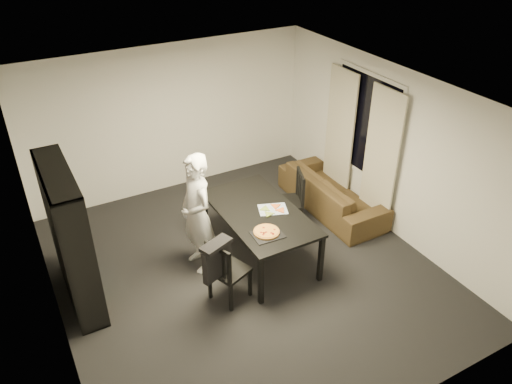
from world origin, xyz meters
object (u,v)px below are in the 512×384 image
dining_table (259,215)px  chair_right (293,197)px  bookshelf (70,238)px  person (197,214)px  sofa (332,192)px  chair_left (225,268)px  pepperoni_pizza (266,232)px  baking_tray (268,235)px

dining_table → chair_right: bearing=25.8°
bookshelf → person: 1.65m
dining_table → chair_right: 0.93m
bookshelf → sofa: (4.20, 0.14, -0.64)m
chair_left → chair_right: 1.96m
bookshelf → dining_table: 2.54m
dining_table → sofa: size_ratio=0.88×
chair_left → pepperoni_pizza: bearing=-101.8°
chair_left → pepperoni_pizza: (0.68, 0.11, 0.27)m
baking_tray → chair_right: bearing=43.2°
pepperoni_pizza → sofa: 2.20m
bookshelf → pepperoni_pizza: bookshelf is taller
pepperoni_pizza → person: bearing=133.5°
baking_tray → sofa: baking_tray is taller
person → baking_tray: size_ratio=4.45×
person → pepperoni_pizza: person is taller
dining_table → chair_left: chair_left is taller
dining_table → sofa: bearing=17.6°
bookshelf → pepperoni_pizza: bearing=-21.3°
dining_table → person: person is taller
chair_right → pepperoni_pizza: 1.37m
person → baking_tray: bearing=37.8°
chair_left → sofa: (2.55, 1.16, -0.23)m
bookshelf → person: (1.64, -0.18, -0.06)m
person → pepperoni_pizza: bearing=39.7°
person → pepperoni_pizza: 1.00m
pepperoni_pizza → sofa: size_ratio=0.16×
chair_left → baking_tray: chair_left is taller
pepperoni_pizza → bookshelf: bearing=158.7°
dining_table → chair_left: (-0.85, -0.62, -0.17)m
chair_left → person: (-0.01, 0.84, 0.35)m
sofa → dining_table: bearing=107.6°
chair_right → person: (-1.68, -0.18, 0.33)m
dining_table → baking_tray: 0.58m
chair_right → sofa: 0.92m
chair_right → pepperoni_pizza: bearing=-27.4°
baking_tray → pepperoni_pizza: (0.01, 0.04, 0.02)m
bookshelf → sofa: 4.25m
pepperoni_pizza → chair_left: bearing=-170.6°
dining_table → person: (-0.86, 0.22, 0.18)m
chair_left → person: 0.91m
chair_right → baking_tray: chair_right is taller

